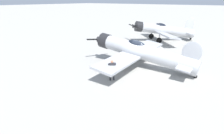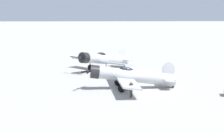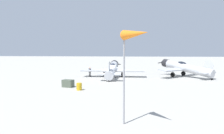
% 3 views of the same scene
% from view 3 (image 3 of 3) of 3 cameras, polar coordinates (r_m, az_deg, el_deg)
% --- Properties ---
extents(ground_plane, '(400.00, 400.00, 0.00)m').
position_cam_3_polar(ground_plane, '(30.94, -0.00, -3.33)').
color(ground_plane, '#A8A59E').
extents(airplane_foreground, '(10.58, 10.94, 3.03)m').
position_cam_3_polar(airplane_foreground, '(31.29, 0.09, -0.58)').
color(airplane_foreground, '#B7BABF').
rests_on(airplane_foreground, ground_plane).
extents(airplane_mid_apron, '(9.12, 9.10, 3.45)m').
position_cam_3_polar(airplane_mid_apron, '(34.25, 21.23, -0.15)').
color(airplane_mid_apron, '#B7BABF').
rests_on(airplane_mid_apron, ground_plane).
extents(ground_crew_mechanic, '(0.44, 0.54, 1.65)m').
position_cam_3_polar(ground_crew_mechanic, '(32.46, -6.82, -1.23)').
color(ground_crew_mechanic, '#2D2D33').
rests_on(ground_crew_mechanic, ground_plane).
extents(equipment_crate, '(1.05, 1.44, 0.90)m').
position_cam_3_polar(equipment_crate, '(23.06, -13.34, -4.92)').
color(equipment_crate, '#4C5647').
rests_on(equipment_crate, ground_plane).
extents(fuel_drum, '(0.62, 0.62, 0.80)m').
position_cam_3_polar(fuel_drum, '(20.95, -10.04, -5.92)').
color(fuel_drum, gold).
rests_on(fuel_drum, ground_plane).
extents(windsock_mast, '(1.68, 1.69, 5.36)m').
position_cam_3_polar(windsock_mast, '(9.87, 6.83, 8.86)').
color(windsock_mast, gray).
rests_on(windsock_mast, ground_plane).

